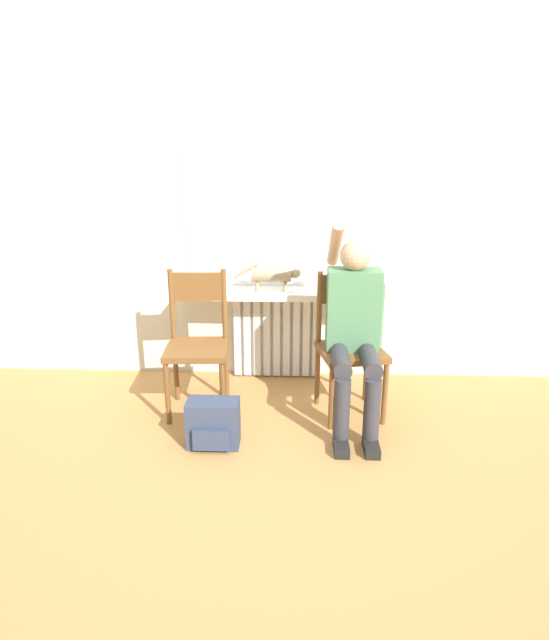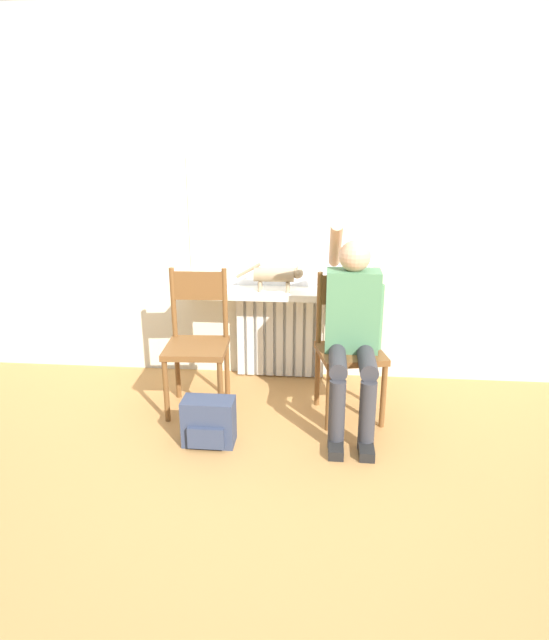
% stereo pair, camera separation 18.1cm
% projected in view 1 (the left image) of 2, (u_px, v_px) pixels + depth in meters
% --- Properties ---
extents(ground_plane, '(12.00, 12.00, 0.00)m').
position_uv_depth(ground_plane, '(270.00, 453.00, 3.20)').
color(ground_plane, '#B27F47').
extents(wall_with_window, '(7.00, 0.06, 2.70)m').
position_uv_depth(wall_with_window, '(277.00, 203.00, 3.95)').
color(wall_with_window, beige).
rests_on(wall_with_window, ground_plane).
extents(radiator, '(0.69, 0.08, 0.68)m').
position_uv_depth(radiator, '(277.00, 335.00, 4.19)').
color(radiator, silver).
rests_on(radiator, ground_plane).
extents(windowsill, '(1.44, 0.28, 0.05)m').
position_uv_depth(windowsill, '(276.00, 293.00, 3.98)').
color(windowsill, white).
rests_on(windowsill, radiator).
extents(window_glass, '(1.39, 0.01, 0.95)m').
position_uv_depth(window_glass, '(277.00, 224.00, 3.96)').
color(window_glass, white).
rests_on(window_glass, windowsill).
extents(chair_left, '(0.43, 0.43, 0.96)m').
position_uv_depth(chair_left, '(197.00, 342.00, 3.61)').
color(chair_left, brown).
rests_on(chair_left, ground_plane).
extents(chair_right, '(0.49, 0.49, 0.96)m').
position_uv_depth(chair_right, '(350.00, 344.00, 3.57)').
color(chair_right, brown).
rests_on(chair_right, ground_plane).
extents(person, '(0.36, 0.99, 1.34)m').
position_uv_depth(person, '(354.00, 323.00, 3.40)').
color(person, '#333338').
rests_on(person, ground_plane).
extents(cat, '(0.50, 0.11, 0.22)m').
position_uv_depth(cat, '(274.00, 275.00, 3.91)').
color(cat, '#9E896B').
rests_on(cat, windowsill).
extents(backpack, '(0.32, 0.20, 0.29)m').
position_uv_depth(backpack, '(213.00, 424.00, 3.24)').
color(backpack, '#333D56').
rests_on(backpack, ground_plane).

